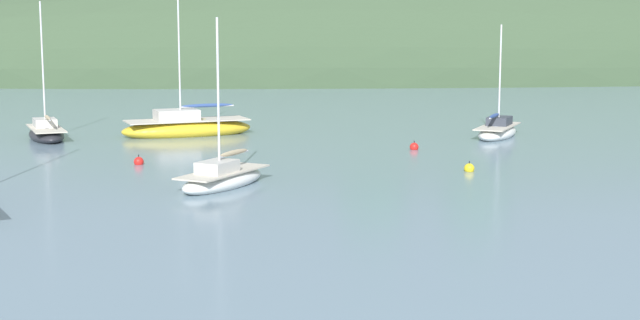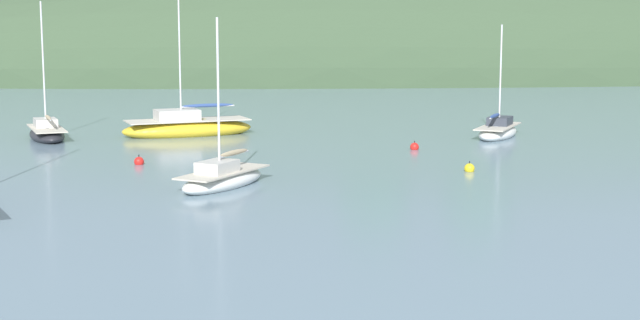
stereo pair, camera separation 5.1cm
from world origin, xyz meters
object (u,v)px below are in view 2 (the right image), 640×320
Objects in this scene: sailboat_navy_dinghy at (187,127)px; mooring_buoy_outer at (139,162)px; mooring_buoy_inner at (469,169)px; mooring_buoy_channel at (414,147)px; sailboat_yellow_far at (223,178)px; sailboat_teal_outer at (498,131)px; sailboat_orange_cutter at (47,133)px.

sailboat_navy_dinghy is 10.70m from mooring_buoy_outer.
mooring_buoy_channel is at bearing 96.79° from mooring_buoy_inner.
sailboat_navy_dinghy is 1.41× the size of sailboat_yellow_far.
sailboat_yellow_far is 12.17× the size of mooring_buoy_channel.
mooring_buoy_inner is 6.97m from mooring_buoy_channel.
sailboat_teal_outer is 17.17m from sailboat_navy_dinghy.
sailboat_navy_dinghy is 18.61m from mooring_buoy_inner.
mooring_buoy_inner is at bearing -112.96° from sailboat_teal_outer.
sailboat_yellow_far is at bearing -59.12° from mooring_buoy_outer.
mooring_buoy_inner is (13.96, -3.58, 0.00)m from mooring_buoy_outer.
sailboat_navy_dinghy is 1.24× the size of sailboat_orange_cutter.
sailboat_navy_dinghy reaches higher than sailboat_orange_cutter.
sailboat_teal_outer is 0.84× the size of sailboat_orange_cutter.
sailboat_yellow_far is 12.17× the size of mooring_buoy_outer.
mooring_buoy_inner is 1.00× the size of mooring_buoy_channel.
mooring_buoy_outer is (-3.60, 6.02, -0.20)m from sailboat_yellow_far.
mooring_buoy_inner is at bearing -49.32° from sailboat_navy_dinghy.
sailboat_orange_cutter is 18.23m from sailboat_yellow_far.
sailboat_yellow_far is at bearing -137.70° from sailboat_teal_outer.
sailboat_navy_dinghy is 17.17× the size of mooring_buoy_inner.
mooring_buoy_outer is (-1.83, -10.53, -0.32)m from sailboat_navy_dinghy.
sailboat_teal_outer is 20.52m from sailboat_yellow_far.
sailboat_navy_dinghy is 7.49m from sailboat_orange_cutter.
mooring_buoy_channel is at bearing 14.28° from mooring_buoy_outer.
mooring_buoy_channel is at bearing 44.49° from sailboat_yellow_far.
sailboat_navy_dinghy is 13.40m from mooring_buoy_channel.
sailboat_teal_outer is 24.46m from sailboat_orange_cutter.
sailboat_yellow_far is at bearing -166.72° from mooring_buoy_inner.
mooring_buoy_channel is (13.14, 3.34, 0.00)m from mooring_buoy_outer.
mooring_buoy_outer is at bearing 120.88° from sailboat_yellow_far.
mooring_buoy_channel is at bearing -32.45° from sailboat_navy_dinghy.
sailboat_orange_cutter is 19.80m from mooring_buoy_channel.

